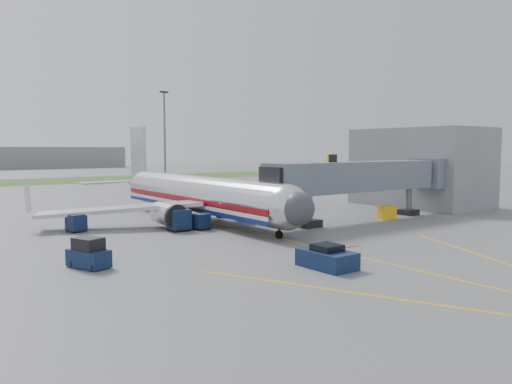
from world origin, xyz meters
TOP-DOWN VIEW (x-y plane):
  - ground at (0.00, 0.00)m, footprint 400.00×400.00m
  - grass_strip at (0.00, 90.00)m, footprint 300.00×25.00m
  - apron_markings at (0.00, -7.40)m, footprint 21.52×50.00m
  - airliner at (0.00, 15.25)m, footprint 32.10×35.67m
  - jet_bridge at (12.86, 5.00)m, footprint 25.30×4.00m
  - terminal at (30.00, 10.00)m, footprint 10.00×16.00m
  - light_mast_right at (25.00, 75.00)m, footprint 2.00×0.44m
  - pushback_tug at (-4.00, -7.75)m, footprint 2.25×3.61m
  - baggage_tug at (-16.00, 1.10)m, footprint 2.31×3.04m
  - baggage_cart_a at (-3.00, 9.74)m, footprint 1.53×1.53m
  - baggage_cart_b at (-4.93, 10.38)m, footprint 1.86×1.86m
  - baggage_cart_c at (-12.63, 15.21)m, footprint 1.77×1.77m
  - belt_loader at (-2.49, 13.41)m, footprint 2.40×4.28m
  - ground_power_cart at (16.39, 4.27)m, footprint 1.97×1.58m
  - ramp_worker at (-13.08, 16.18)m, footprint 0.63×0.51m

SIDE VIEW (x-z plane):
  - ground at x=0.00m, z-range 0.00..0.00m
  - apron_markings at x=0.00m, z-range 0.00..0.01m
  - grass_strip at x=0.00m, z-range 0.00..0.01m
  - belt_loader at x=-2.49m, z-range -0.51..1.51m
  - pushback_tug at x=-4.00m, z-range -0.12..1.36m
  - ground_power_cart at x=16.39m, z-range -0.01..1.37m
  - ramp_worker at x=-13.08m, z-range 0.00..1.48m
  - baggage_cart_a at x=-3.00m, z-range 0.01..1.49m
  - baggage_cart_c at x=-12.63m, z-range 0.01..1.59m
  - baggage_tug at x=-16.00m, z-range -0.11..1.79m
  - baggage_cart_b at x=-4.93m, z-range 0.02..1.97m
  - airliner at x=0.00m, z-range -2.48..7.77m
  - jet_bridge at x=12.86m, z-range 1.02..7.92m
  - terminal at x=30.00m, z-range 0.00..10.00m
  - light_mast_right at x=25.00m, z-range 0.58..20.98m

